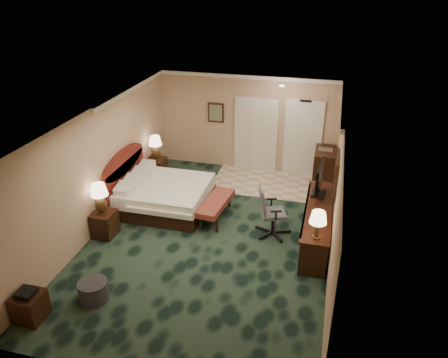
% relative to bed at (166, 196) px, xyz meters
% --- Properties ---
extents(floor, '(5.00, 7.50, 0.00)m').
position_rel_bed_xyz_m(floor, '(1.41, -0.98, -0.32)').
color(floor, black).
rests_on(floor, ground).
extents(ceiling, '(5.00, 7.50, 0.00)m').
position_rel_bed_xyz_m(ceiling, '(1.41, -0.98, 2.38)').
color(ceiling, white).
rests_on(ceiling, wall_back).
extents(wall_back, '(5.00, 0.00, 2.70)m').
position_rel_bed_xyz_m(wall_back, '(1.41, 2.77, 1.03)').
color(wall_back, tan).
rests_on(wall_back, ground).
extents(wall_front, '(5.00, 0.00, 2.70)m').
position_rel_bed_xyz_m(wall_front, '(1.41, -4.73, 1.03)').
color(wall_front, tan).
rests_on(wall_front, ground).
extents(wall_left, '(0.00, 7.50, 2.70)m').
position_rel_bed_xyz_m(wall_left, '(-1.09, -0.98, 1.03)').
color(wall_left, tan).
rests_on(wall_left, ground).
extents(wall_right, '(0.00, 7.50, 2.70)m').
position_rel_bed_xyz_m(wall_right, '(3.91, -0.98, 1.03)').
color(wall_right, tan).
rests_on(wall_right, ground).
extents(crown_molding, '(5.00, 7.50, 0.10)m').
position_rel_bed_xyz_m(crown_molding, '(1.41, -0.98, 2.33)').
color(crown_molding, white).
rests_on(crown_molding, wall_back).
extents(tile_patch, '(3.20, 1.70, 0.01)m').
position_rel_bed_xyz_m(tile_patch, '(2.31, 1.92, -0.31)').
color(tile_patch, tan).
rests_on(tile_patch, ground).
extents(headboard, '(0.12, 2.00, 1.40)m').
position_rel_bed_xyz_m(headboard, '(-1.03, 0.02, 0.38)').
color(headboard, '#50180F').
rests_on(headboard, ground).
extents(entry_door, '(1.02, 0.06, 2.18)m').
position_rel_bed_xyz_m(entry_door, '(2.96, 2.74, 0.73)').
color(entry_door, white).
rests_on(entry_door, ground).
extents(closet_doors, '(1.20, 0.06, 2.10)m').
position_rel_bed_xyz_m(closet_doors, '(1.66, 2.73, 0.73)').
color(closet_doors, silver).
rests_on(closet_doors, ground).
extents(wall_art, '(0.45, 0.06, 0.55)m').
position_rel_bed_xyz_m(wall_art, '(0.51, 2.73, 1.28)').
color(wall_art, '#567060').
rests_on(wall_art, wall_back).
extents(wall_mirror, '(0.05, 0.95, 0.75)m').
position_rel_bed_xyz_m(wall_mirror, '(3.87, -0.38, 1.23)').
color(wall_mirror, white).
rests_on(wall_mirror, wall_right).
extents(bed, '(1.99, 1.84, 0.63)m').
position_rel_bed_xyz_m(bed, '(0.00, 0.00, 0.00)').
color(bed, white).
rests_on(bed, ground).
extents(nightstand_near, '(0.45, 0.51, 0.56)m').
position_rel_bed_xyz_m(nightstand_near, '(-0.85, -1.45, -0.04)').
color(nightstand_near, black).
rests_on(nightstand_near, ground).
extents(nightstand_far, '(0.46, 0.53, 0.58)m').
position_rel_bed_xyz_m(nightstand_far, '(-0.84, 1.46, -0.03)').
color(nightstand_far, black).
rests_on(nightstand_far, ground).
extents(lamp_near, '(0.42, 0.42, 0.69)m').
position_rel_bed_xyz_m(lamp_near, '(-0.87, -1.46, 0.59)').
color(lamp_near, black).
rests_on(lamp_near, nightstand_near).
extents(lamp_far, '(0.42, 0.42, 0.66)m').
position_rel_bed_xyz_m(lamp_far, '(-0.82, 1.45, 0.59)').
color(lamp_far, black).
rests_on(lamp_far, nightstand_far).
extents(bed_bench, '(0.62, 1.41, 0.46)m').
position_rel_bed_xyz_m(bed_bench, '(1.29, -0.16, -0.08)').
color(bed_bench, maroon).
rests_on(bed_bench, ground).
extents(ottoman, '(0.68, 0.68, 0.37)m').
position_rel_bed_xyz_m(ottoman, '(-0.05, -3.36, -0.13)').
color(ottoman, '#26272C').
rests_on(ottoman, ground).
extents(side_table, '(0.46, 0.46, 0.50)m').
position_rel_bed_xyz_m(side_table, '(-0.83, -4.04, -0.07)').
color(side_table, black).
rests_on(side_table, ground).
extents(desk, '(0.57, 2.64, 0.76)m').
position_rel_bed_xyz_m(desk, '(3.60, -0.51, 0.07)').
color(desk, black).
rests_on(desk, ground).
extents(tv, '(0.16, 0.93, 0.72)m').
position_rel_bed_xyz_m(tv, '(3.55, 0.16, 0.80)').
color(tv, black).
rests_on(tv, desk).
extents(desk_lamp, '(0.39, 0.39, 0.56)m').
position_rel_bed_xyz_m(desk_lamp, '(3.62, -1.59, 0.73)').
color(desk_lamp, black).
rests_on(desk_lamp, desk).
extents(desk_chair, '(0.83, 0.80, 1.13)m').
position_rel_bed_xyz_m(desk_chair, '(2.67, -0.49, 0.25)').
color(desk_chair, '#4B4A57').
rests_on(desk_chair, ground).
extents(minibar, '(0.52, 0.93, 0.98)m').
position_rel_bed_xyz_m(minibar, '(3.60, 2.22, 0.18)').
color(minibar, black).
rests_on(minibar, ground).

